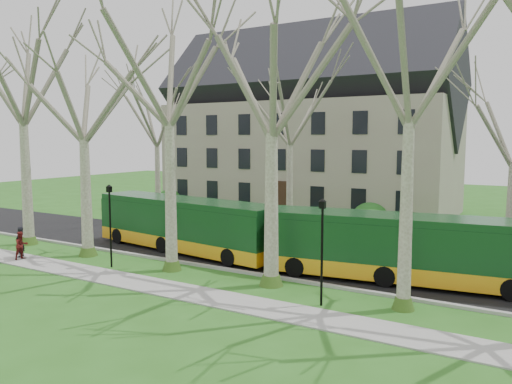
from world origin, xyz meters
TOP-DOWN VIEW (x-y plane):
  - ground at (0.00, 0.00)m, footprint 120.00×120.00m
  - sidewalk at (0.00, -2.50)m, footprint 70.00×2.00m
  - road at (0.00, 5.50)m, footprint 80.00×8.00m
  - curb at (0.00, 1.50)m, footprint 80.00×0.25m
  - building at (-6.00, 24.00)m, footprint 26.50×12.20m
  - tree_row_verge at (0.00, 0.30)m, footprint 49.00×7.00m
  - tree_row_far at (-1.33, 11.00)m, footprint 33.00×7.00m
  - lamp_row at (-0.00, -1.00)m, footprint 36.22×0.22m
  - hedges at (-4.67, 14.00)m, footprint 30.60×8.60m
  - bus_lead at (-4.92, 3.91)m, footprint 13.19×4.36m
  - bus_follow at (8.02, 3.98)m, footprint 13.24×4.41m
  - pedestrian_a at (-12.01, -2.18)m, footprint 0.64×0.75m
  - pedestrian_b at (-11.46, -2.48)m, footprint 0.66×0.81m

SIDE VIEW (x-z plane):
  - ground at x=0.00m, z-range 0.00..0.00m
  - sidewalk at x=0.00m, z-range 0.00..0.06m
  - road at x=0.00m, z-range 0.00..0.06m
  - curb at x=0.00m, z-range 0.00..0.14m
  - pedestrian_b at x=-11.46m, z-range 0.06..1.63m
  - pedestrian_a at x=-12.01m, z-range 0.06..1.80m
  - hedges at x=-4.67m, z-range 0.00..2.00m
  - bus_lead at x=-4.92m, z-range 0.06..3.30m
  - bus_follow at x=8.02m, z-range 0.06..3.31m
  - lamp_row at x=0.00m, z-range 0.42..4.72m
  - tree_row_far at x=-1.33m, z-range 0.00..12.00m
  - tree_row_verge at x=0.00m, z-range 0.00..14.00m
  - building at x=-6.00m, z-range 0.07..16.07m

